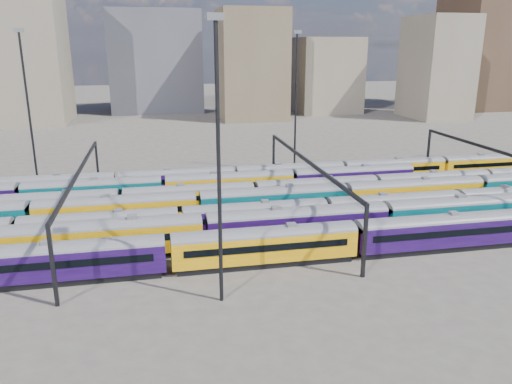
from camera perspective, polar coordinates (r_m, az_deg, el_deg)
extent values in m
plane|color=#45403B|center=(68.81, -2.27, -3.18)|extent=(500.00, 500.00, 0.00)
cube|color=black|center=(54.92, -20.91, -9.20)|extent=(19.14, 2.48, 0.71)
cube|color=#180735|center=(54.19, -21.11, -7.46)|extent=(20.14, 2.92, 2.92)
cylinder|color=#4C4C51|center=(53.64, -21.27, -6.03)|extent=(20.14, 2.92, 2.92)
cube|color=black|center=(52.72, -21.39, -7.76)|extent=(17.73, 0.06, 0.76)
cube|color=black|center=(55.40, -20.91, -6.52)|extent=(17.73, 0.06, 0.76)
cube|color=slate|center=(53.36, -21.35, -5.26)|extent=(1.01, 0.91, 0.35)
cube|color=black|center=(55.13, 1.03, -7.93)|extent=(19.14, 2.48, 0.71)
cube|color=#B87D07|center=(54.41, 1.04, -6.19)|extent=(20.14, 2.92, 2.92)
cylinder|color=#4C4C51|center=(53.86, 1.05, -4.76)|extent=(20.14, 2.92, 2.92)
cube|color=black|center=(52.94, 1.39, -6.45)|extent=(17.73, 0.06, 0.76)
cube|color=black|center=(55.61, 0.71, -5.29)|extent=(17.73, 0.06, 0.76)
cube|color=slate|center=(53.58, 1.05, -3.99)|extent=(1.01, 0.91, 0.35)
cube|color=black|center=(62.63, 20.00, -5.90)|extent=(19.14, 2.48, 0.71)
cube|color=#180735|center=(62.00, 20.16, -4.35)|extent=(20.14, 2.92, 2.92)
cylinder|color=#4C4C51|center=(61.52, 20.30, -3.08)|extent=(20.14, 2.92, 2.92)
cube|color=black|center=(60.71, 20.91, -4.51)|extent=(17.73, 0.06, 0.76)
cube|color=black|center=(63.06, 19.51, -3.60)|extent=(17.73, 0.06, 0.76)
cube|color=slate|center=(61.28, 20.37, -2.39)|extent=(1.01, 0.91, 0.35)
cube|color=black|center=(58.94, -16.84, -6.98)|extent=(20.67, 2.68, 0.76)
cube|color=#B87D07|center=(58.21, -17.00, -5.21)|extent=(21.76, 3.16, 3.16)
cylinder|color=#4C4C51|center=(57.67, -17.13, -3.75)|extent=(21.76, 3.16, 3.16)
cube|color=black|center=(56.59, -17.17, -5.44)|extent=(19.15, 0.06, 0.82)
cube|color=black|center=(59.56, -16.90, -4.31)|extent=(19.15, 0.06, 0.82)
cube|color=slate|center=(57.39, -17.20, -2.97)|extent=(1.09, 0.98, 0.38)
cube|color=black|center=(60.74, 4.71, -5.58)|extent=(20.67, 2.68, 0.76)
cube|color=#180735|center=(60.04, 4.76, -3.85)|extent=(21.76, 3.16, 3.16)
cylinder|color=#4C4C51|center=(59.51, 4.79, -2.42)|extent=(21.76, 3.16, 3.16)
cube|color=black|center=(58.47, 5.20, -4.03)|extent=(19.15, 0.06, 0.82)
cube|color=black|center=(61.35, 4.35, -3.01)|extent=(19.15, 0.06, 0.82)
cube|color=slate|center=(59.24, 4.81, -1.65)|extent=(1.09, 0.98, 0.38)
cube|color=black|center=(70.04, 22.62, -3.80)|extent=(20.67, 2.68, 0.76)
cube|color=#043F47|center=(69.43, 22.80, -2.28)|extent=(21.76, 3.16, 3.16)
cylinder|color=#4C4C51|center=(68.98, 22.94, -1.04)|extent=(21.76, 3.16, 3.16)
cube|color=black|center=(68.08, 23.57, -2.40)|extent=(19.15, 0.06, 0.82)
cube|color=black|center=(70.57, 22.12, -1.59)|extent=(19.15, 0.06, 0.82)
cube|color=slate|center=(68.75, 23.02, -0.37)|extent=(1.09, 0.98, 0.38)
cube|color=black|center=(63.66, -17.21, -5.30)|extent=(17.54, 2.28, 0.65)
cube|color=#B87D07|center=(63.08, -17.33, -3.89)|extent=(18.47, 2.68, 2.68)
cylinder|color=#4C4C51|center=(62.65, -17.44, -2.75)|extent=(18.47, 2.68, 2.68)
cube|color=black|center=(61.70, -17.47, -4.05)|extent=(16.25, 0.06, 0.69)
cube|color=black|center=(64.25, -17.25, -3.21)|extent=(16.25, 0.06, 0.69)
cube|color=slate|center=(62.42, -17.49, -2.13)|extent=(0.92, 0.83, 0.32)
cube|color=black|center=(64.36, -0.06, -4.28)|extent=(17.54, 2.28, 0.65)
cube|color=#180735|center=(63.79, -0.06, -2.88)|extent=(18.47, 2.68, 2.68)
cylinder|color=#4C4C51|center=(63.36, -0.06, -1.74)|extent=(18.47, 2.68, 2.68)
cube|color=black|center=(62.43, 0.19, -3.01)|extent=(16.25, 0.06, 0.69)
cube|color=black|center=(64.95, -0.29, -2.23)|extent=(16.25, 0.06, 0.69)
cube|color=slate|center=(63.14, -0.06, -1.13)|extent=(0.92, 0.83, 0.32)
cube|color=black|center=(70.42, 15.36, -3.04)|extent=(17.54, 2.28, 0.65)
cube|color=#B87D07|center=(69.90, 15.46, -1.75)|extent=(18.47, 2.68, 2.68)
cylinder|color=#4C4C51|center=(69.51, 15.54, -0.70)|extent=(18.47, 2.68, 2.68)
cube|color=black|center=(68.66, 15.98, -1.84)|extent=(16.25, 0.06, 0.69)
cube|color=black|center=(70.96, 14.99, -1.17)|extent=(16.25, 0.06, 0.69)
cube|color=slate|center=(69.31, 15.59, -0.14)|extent=(0.92, 0.83, 0.32)
cube|color=black|center=(81.11, 27.17, -0.27)|extent=(16.25, 0.06, 0.69)
cube|color=black|center=(68.16, -15.48, -3.67)|extent=(19.46, 2.53, 0.72)
cube|color=#B87D07|center=(67.56, -15.60, -2.20)|extent=(20.49, 2.97, 2.97)
cylinder|color=#4C4C51|center=(67.12, -15.70, -1.00)|extent=(20.49, 2.97, 2.97)
cube|color=black|center=(66.03, -15.71, -2.32)|extent=(18.03, 0.06, 0.77)
cube|color=black|center=(68.88, -15.55, -1.53)|extent=(18.03, 0.06, 0.77)
cube|color=slate|center=(66.89, -15.75, -0.35)|extent=(1.02, 0.92, 0.36)
cube|color=black|center=(69.68, 2.07, -2.61)|extent=(19.46, 2.53, 0.72)
cube|color=#043F47|center=(69.10, 2.08, -1.17)|extent=(20.49, 2.97, 2.97)
cylinder|color=#4C4C51|center=(68.67, 2.09, 0.01)|extent=(20.49, 2.97, 2.97)
cube|color=black|center=(67.60, 2.38, -1.26)|extent=(18.03, 0.06, 0.77)
cube|color=black|center=(70.39, 1.80, -0.53)|extent=(18.03, 0.06, 0.77)
cube|color=slate|center=(68.45, 2.10, 0.65)|extent=(1.02, 0.92, 0.36)
cube|color=black|center=(77.17, 17.48, -1.48)|extent=(19.46, 2.53, 0.72)
cube|color=#B87D07|center=(76.65, 17.60, -0.16)|extent=(20.49, 2.97, 2.97)
cylinder|color=#4C4C51|center=(76.25, 17.70, 0.91)|extent=(20.49, 2.97, 2.97)
cube|color=black|center=(75.30, 18.17, -0.22)|extent=(18.03, 0.06, 0.77)
cube|color=black|center=(77.81, 17.10, 0.40)|extent=(18.03, 0.06, 0.77)
cube|color=slate|center=(76.06, 17.75, 1.48)|extent=(1.02, 0.92, 0.36)
cube|color=black|center=(74.18, -22.45, -2.73)|extent=(17.57, 2.28, 0.65)
cube|color=#043F47|center=(73.68, -22.59, -1.51)|extent=(18.49, 2.68, 2.68)
cylinder|color=#4C4C51|center=(73.31, -22.70, -0.51)|extent=(18.49, 2.68, 2.68)
cube|color=black|center=(72.32, -22.81, -1.59)|extent=(16.27, 0.06, 0.69)
cube|color=black|center=(74.87, -22.43, -0.96)|extent=(16.27, 0.06, 0.69)
cube|color=slate|center=(73.12, -22.77, 0.03)|extent=(0.92, 0.83, 0.32)
cube|color=black|center=(72.79, -7.57, -1.93)|extent=(17.57, 2.28, 0.65)
cube|color=#B87D07|center=(72.29, -7.62, -0.68)|extent=(18.49, 2.68, 2.68)
cylinder|color=#4C4C51|center=(71.91, -7.66, 0.34)|extent=(18.49, 2.68, 2.68)
cube|color=black|center=(70.89, -7.55, -0.75)|extent=(16.27, 0.06, 0.69)
cube|color=black|center=(73.50, -7.70, -0.14)|extent=(16.27, 0.06, 0.69)
cube|color=slate|center=(71.71, -7.68, 0.89)|extent=(0.92, 0.83, 0.32)
cube|color=black|center=(76.31, 6.87, -1.04)|extent=(17.57, 2.28, 0.65)
cube|color=#043F47|center=(75.83, 6.91, 0.16)|extent=(18.49, 2.68, 2.68)
cylinder|color=#4C4C51|center=(75.47, 6.95, 1.14)|extent=(18.49, 2.68, 2.68)
cube|color=black|center=(74.51, 7.25, 0.11)|extent=(16.27, 0.06, 0.69)
cube|color=black|center=(76.99, 6.61, 0.67)|extent=(16.27, 0.06, 0.69)
cube|color=slate|center=(75.29, 6.97, 1.66)|extent=(0.92, 0.83, 0.32)
cube|color=black|center=(84.13, 19.32, -0.21)|extent=(17.57, 2.28, 0.65)
cube|color=#B87D07|center=(83.70, 19.43, 0.88)|extent=(18.49, 2.68, 2.68)
cylinder|color=#4C4C51|center=(83.37, 19.52, 1.77)|extent=(18.49, 2.68, 2.68)
cube|color=black|center=(82.50, 19.93, 0.85)|extent=(16.27, 0.06, 0.69)
cube|color=black|center=(84.74, 18.99, 1.34)|extent=(16.27, 0.06, 0.69)
cube|color=slate|center=(83.20, 19.57, 2.25)|extent=(0.92, 0.83, 0.32)
cube|color=black|center=(78.01, -17.94, -1.34)|extent=(18.77, 2.44, 0.69)
cube|color=#043F47|center=(77.51, -18.06, -0.08)|extent=(19.76, 2.87, 2.87)
cylinder|color=#4C4C51|center=(77.13, -18.15, 0.94)|extent=(19.76, 2.87, 2.87)
cube|color=black|center=(76.03, -18.19, -0.14)|extent=(17.39, 0.06, 0.74)
cube|color=black|center=(78.81, -17.97, 0.45)|extent=(17.39, 0.06, 0.74)
cube|color=slate|center=(76.94, -18.20, 1.48)|extent=(0.99, 0.89, 0.35)
cube|color=black|center=(78.18, -2.99, -0.49)|extent=(18.77, 2.44, 0.69)
cube|color=#B87D07|center=(77.68, -3.00, 0.76)|extent=(19.76, 2.87, 2.87)
cylinder|color=#4C4C51|center=(77.31, -3.02, 1.78)|extent=(19.76, 2.87, 2.87)
cube|color=black|center=(76.21, -2.85, 0.72)|extent=(17.39, 0.06, 0.74)
cube|color=black|center=(78.98, -3.17, 1.28)|extent=(17.39, 0.06, 0.74)
cube|color=slate|center=(77.12, -3.03, 2.33)|extent=(0.99, 0.89, 0.35)
cube|color=black|center=(83.48, 10.97, 0.33)|extent=(18.77, 2.44, 0.69)
cube|color=#180735|center=(83.01, 11.04, 1.51)|extent=(19.76, 2.87, 2.87)
cylinder|color=#4C4C51|center=(82.66, 11.09, 2.46)|extent=(19.76, 2.87, 2.87)
cube|color=black|center=(81.63, 11.43, 1.48)|extent=(17.39, 0.06, 0.74)
cube|color=black|center=(84.22, 10.68, 1.98)|extent=(17.39, 0.06, 0.74)
cube|color=slate|center=(82.48, 11.12, 2.98)|extent=(0.99, 0.89, 0.35)
cube|color=black|center=(83.76, -21.97, -0.56)|extent=(17.42, 2.26, 0.64)
cube|color=#043F47|center=(83.33, -22.09, 0.53)|extent=(18.33, 2.66, 2.66)
cylinder|color=#4C4C51|center=(83.00, -22.19, 1.41)|extent=(18.33, 2.66, 2.66)
cube|color=black|center=(81.97, -22.28, 0.49)|extent=(16.13, 0.06, 0.69)
cube|color=black|center=(84.53, -21.96, 0.98)|extent=(16.13, 0.06, 0.69)
cube|color=slate|center=(82.83, -22.24, 1.88)|extent=(0.92, 0.82, 0.32)
cube|color=black|center=(82.28, -8.94, 0.17)|extent=(17.42, 2.26, 0.64)
cube|color=#180735|center=(81.84, -8.99, 1.28)|extent=(18.33, 2.66, 2.66)
cylinder|color=#4C4C51|center=(81.50, -9.03, 2.18)|extent=(18.33, 2.66, 2.66)
cube|color=black|center=(80.45, -8.95, 1.26)|extent=(16.13, 0.06, 0.69)
cube|color=black|center=(83.06, -9.04, 1.73)|extent=(16.13, 0.06, 0.69)
cube|color=slate|center=(81.33, -9.05, 2.67)|extent=(0.92, 0.82, 0.32)
cube|color=black|center=(85.09, 3.89, 0.89)|extent=(17.42, 2.26, 0.64)
cube|color=#043F47|center=(84.67, 3.91, 1.96)|extent=(18.33, 2.66, 2.66)
cylinder|color=#4C4C51|center=(84.34, 3.93, 2.84)|extent=(18.33, 2.66, 2.66)
cube|color=black|center=(83.33, 4.16, 1.95)|extent=(16.13, 0.06, 0.69)
cube|color=black|center=(85.85, 3.68, 2.39)|extent=(16.13, 0.06, 0.69)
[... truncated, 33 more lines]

